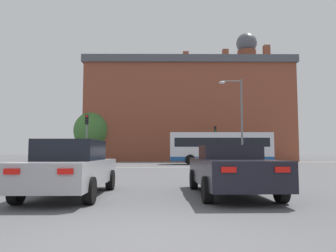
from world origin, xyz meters
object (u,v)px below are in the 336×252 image
at_px(car_saloon_left, 72,168).
at_px(traffic_light_far_right, 215,138).
at_px(traffic_light_near_left, 87,132).
at_px(car_roadster_right, 230,170).
at_px(bus_crossing_lead, 220,147).
at_px(pedestrian_waiting, 93,154).
at_px(street_lamp_junction, 238,114).

height_order(car_saloon_left, traffic_light_far_right, traffic_light_far_right).
height_order(traffic_light_near_left, traffic_light_far_right, traffic_light_far_right).
distance_m(car_roadster_right, traffic_light_far_right, 31.44).
relative_size(bus_crossing_lead, pedestrian_waiting, 5.71).
relative_size(traffic_light_far_right, pedestrian_waiting, 2.48).
distance_m(car_saloon_left, traffic_light_far_right, 32.55).
distance_m(traffic_light_near_left, pedestrian_waiting, 14.40).
bearing_deg(traffic_light_far_right, bus_crossing_lead, -94.38).
distance_m(car_saloon_left, street_lamp_junction, 19.17).
xyz_separation_m(bus_crossing_lead, traffic_light_near_left, (-12.13, -6.92, 1.16)).
xyz_separation_m(traffic_light_far_right, pedestrian_waiting, (-15.25, 0.44, -1.93)).
bearing_deg(car_saloon_left, pedestrian_waiting, 101.03).
relative_size(bus_crossing_lead, traffic_light_far_right, 2.31).
relative_size(traffic_light_near_left, street_lamp_junction, 0.61).
bearing_deg(pedestrian_waiting, traffic_light_near_left, 67.44).
relative_size(traffic_light_near_left, pedestrian_waiting, 2.38).
bearing_deg(pedestrian_waiting, traffic_light_far_right, 145.28).
bearing_deg(traffic_light_far_right, car_saloon_left, -105.61).
xyz_separation_m(traffic_light_far_right, street_lamp_junction, (-0.34, -14.41, 1.32)).
bearing_deg(traffic_light_near_left, car_saloon_left, -77.52).
bearing_deg(car_saloon_left, car_roadster_right, 2.10).
bearing_deg(street_lamp_junction, pedestrian_waiting, 135.11).
relative_size(car_saloon_left, traffic_light_far_right, 1.09).
xyz_separation_m(traffic_light_near_left, street_lamp_junction, (12.31, -0.81, 1.43)).
xyz_separation_m(traffic_light_near_left, traffic_light_far_right, (12.65, 13.60, 0.11)).
bearing_deg(pedestrian_waiting, bus_crossing_lead, 121.13).
distance_m(bus_crossing_lead, traffic_light_far_right, 6.82).
distance_m(bus_crossing_lead, traffic_light_near_left, 14.02).
xyz_separation_m(bus_crossing_lead, street_lamp_junction, (0.17, -7.73, 2.59)).
bearing_deg(car_saloon_left, traffic_light_far_right, 73.81).
bearing_deg(street_lamp_junction, bus_crossing_lead, 91.29).
height_order(car_roadster_right, traffic_light_far_right, traffic_light_far_right).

